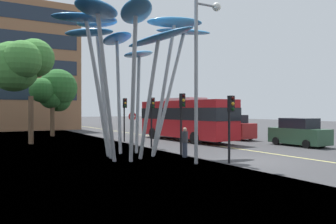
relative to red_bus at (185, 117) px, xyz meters
The scene contains 14 objects.
ground 12.62m from the red_bus, 107.45° to the right, with size 120.00×240.00×0.10m.
red_bus is the anchor object (origin of this frame).
leaf_sculpture 12.21m from the red_bus, 139.82° to the right, with size 9.95×9.93×8.51m.
traffic_light_kerb_near 12.99m from the red_bus, 112.76° to the right, with size 0.28×0.42×3.36m.
traffic_light_kerb_far 9.71m from the red_bus, 123.76° to the right, with size 0.28×0.42×3.62m.
traffic_light_island_mid 6.14m from the red_bus, 144.98° to the right, with size 0.28×0.42×3.52m.
traffic_light_opposite 5.23m from the red_bus, 161.26° to the left, with size 0.28×0.42×3.63m.
car_parked_mid 9.39m from the red_bus, 58.62° to the right, with size 1.99×4.40×2.05m.
car_parked_far 4.67m from the red_bus, 11.99° to the right, with size 1.93×4.59×2.21m.
street_lamp 13.11m from the red_bus, 119.02° to the right, with size 1.56×0.44×8.13m.
tree_pavement_near 14.01m from the red_bus, 161.76° to the left, with size 5.08×4.55×8.38m.
tree_pavement_far 14.55m from the red_bus, 126.51° to the left, with size 4.97×4.14×6.92m.
pedestrian 10.60m from the red_bus, 122.74° to the right, with size 0.34×0.34×1.67m.
no_entry_sign 6.37m from the red_bus, 159.46° to the right, with size 0.60×0.12×2.49m.
Camera 1 is at (-13.07, -13.28, 2.65)m, focal length 36.93 mm.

